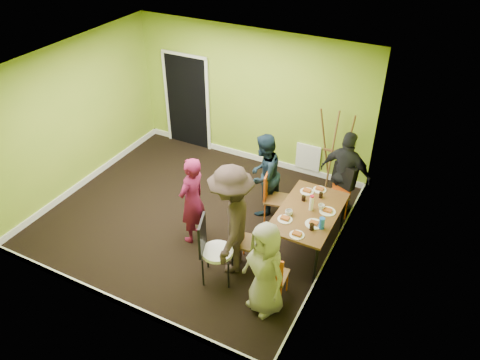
# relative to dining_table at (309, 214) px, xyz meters

# --- Properties ---
(ground) EXTENTS (5.00, 5.00, 0.00)m
(ground) POSITION_rel_dining_table_xyz_m (-2.05, -0.14, -0.70)
(ground) COLOR black
(ground) RESTS_ON ground
(room_walls) EXTENTS (5.04, 4.54, 2.82)m
(room_walls) POSITION_rel_dining_table_xyz_m (-2.07, -0.10, 0.29)
(room_walls) COLOR #85AA2B
(room_walls) RESTS_ON ground
(dining_table) EXTENTS (0.90, 1.50, 0.75)m
(dining_table) POSITION_rel_dining_table_xyz_m (0.00, 0.00, 0.00)
(dining_table) COLOR black
(dining_table) RESTS_ON ground
(chair_left_far) EXTENTS (0.46, 0.46, 0.95)m
(chair_left_far) POSITION_rel_dining_table_xyz_m (-0.81, 0.43, -0.16)
(chair_left_far) COLOR orange
(chair_left_far) RESTS_ON ground
(chair_left_near) EXTENTS (0.43, 0.43, 0.92)m
(chair_left_near) POSITION_rel_dining_table_xyz_m (-0.72, -0.77, -0.18)
(chair_left_near) COLOR orange
(chair_left_near) RESTS_ON ground
(chair_back_end) EXTENTS (0.58, 0.62, 1.03)m
(chair_back_end) POSITION_rel_dining_table_xyz_m (0.21, 1.07, 0.03)
(chair_back_end) COLOR orange
(chair_back_end) RESTS_ON ground
(chair_front_end) EXTENTS (0.39, 0.39, 0.88)m
(chair_front_end) POSITION_rel_dining_table_xyz_m (-0.05, -1.27, -0.20)
(chair_front_end) COLOR orange
(chair_front_end) RESTS_ON ground
(chair_bentwood) EXTENTS (0.55, 0.54, 1.09)m
(chair_bentwood) POSITION_rel_dining_table_xyz_m (-1.02, -1.28, -0.09)
(chair_bentwood) COLOR black
(chair_bentwood) RESTS_ON ground
(easel) EXTENTS (0.66, 0.62, 1.65)m
(easel) POSITION_rel_dining_table_xyz_m (-0.19, 1.88, 0.12)
(easel) COLOR brown
(easel) RESTS_ON ground
(plate_near_left) EXTENTS (0.23, 0.23, 0.01)m
(plate_near_left) POSITION_rel_dining_table_xyz_m (-0.21, 0.47, 0.06)
(plate_near_left) COLOR white
(plate_near_left) RESTS_ON dining_table
(plate_near_right) EXTENTS (0.23, 0.23, 0.01)m
(plate_near_right) POSITION_rel_dining_table_xyz_m (-0.25, -0.37, 0.06)
(plate_near_right) COLOR white
(plate_near_right) RESTS_ON dining_table
(plate_far_back) EXTENTS (0.22, 0.22, 0.01)m
(plate_far_back) POSITION_rel_dining_table_xyz_m (-0.04, 0.62, 0.06)
(plate_far_back) COLOR white
(plate_far_back) RESTS_ON dining_table
(plate_far_front) EXTENTS (0.22, 0.22, 0.01)m
(plate_far_front) POSITION_rel_dining_table_xyz_m (0.04, -0.63, 0.06)
(plate_far_front) COLOR white
(plate_far_front) RESTS_ON dining_table
(plate_wall_back) EXTENTS (0.25, 0.25, 0.01)m
(plate_wall_back) POSITION_rel_dining_table_xyz_m (0.26, 0.12, 0.06)
(plate_wall_back) COLOR white
(plate_wall_back) RESTS_ON dining_table
(plate_wall_front) EXTENTS (0.27, 0.27, 0.01)m
(plate_wall_front) POSITION_rel_dining_table_xyz_m (0.18, -0.27, 0.06)
(plate_wall_front) COLOR white
(plate_wall_front) RESTS_ON dining_table
(thermos) EXTENTS (0.06, 0.06, 0.25)m
(thermos) POSITION_rel_dining_table_xyz_m (0.01, 0.04, 0.18)
(thermos) COLOR white
(thermos) RESTS_ON dining_table
(blue_bottle) EXTENTS (0.08, 0.08, 0.19)m
(blue_bottle) POSITION_rel_dining_table_xyz_m (0.31, -0.31, 0.15)
(blue_bottle) COLOR blue
(blue_bottle) RESTS_ON dining_table
(orange_bottle) EXTENTS (0.04, 0.04, 0.07)m
(orange_bottle) POSITION_rel_dining_table_xyz_m (-0.06, 0.22, 0.09)
(orange_bottle) COLOR orange
(orange_bottle) RESTS_ON dining_table
(glass_mid) EXTENTS (0.07, 0.07, 0.08)m
(glass_mid) POSITION_rel_dining_table_xyz_m (-0.18, 0.22, 0.10)
(glass_mid) COLOR black
(glass_mid) RESTS_ON dining_table
(glass_back) EXTENTS (0.06, 0.06, 0.10)m
(glass_back) POSITION_rel_dining_table_xyz_m (0.04, 0.43, 0.10)
(glass_back) COLOR black
(glass_back) RESTS_ON dining_table
(glass_front) EXTENTS (0.07, 0.07, 0.10)m
(glass_front) POSITION_rel_dining_table_xyz_m (0.19, -0.40, 0.11)
(glass_front) COLOR black
(glass_front) RESTS_ON dining_table
(cup_a) EXTENTS (0.12, 0.12, 0.09)m
(cup_a) POSITION_rel_dining_table_xyz_m (-0.24, -0.24, 0.10)
(cup_a) COLOR white
(cup_a) RESTS_ON dining_table
(cup_b) EXTENTS (0.10, 0.10, 0.09)m
(cup_b) POSITION_rel_dining_table_xyz_m (0.15, 0.12, 0.10)
(cup_b) COLOR white
(cup_b) RESTS_ON dining_table
(person_standing) EXTENTS (0.44, 0.61, 1.55)m
(person_standing) POSITION_rel_dining_table_xyz_m (-1.76, -0.63, 0.08)
(person_standing) COLOR maroon
(person_standing) RESTS_ON ground
(person_left_far) EXTENTS (0.64, 0.79, 1.54)m
(person_left_far) POSITION_rel_dining_table_xyz_m (-1.05, 0.58, 0.07)
(person_left_far) COLOR #12212E
(person_left_far) RESTS_ON ground
(person_left_near) EXTENTS (1.03, 1.34, 1.83)m
(person_left_near) POSITION_rel_dining_table_xyz_m (-0.88, -0.94, 0.22)
(person_left_near) COLOR #2F231F
(person_left_near) RESTS_ON ground
(person_back_end) EXTENTS (0.99, 0.54, 1.61)m
(person_back_end) POSITION_rel_dining_table_xyz_m (0.23, 1.20, 0.11)
(person_back_end) COLOR black
(person_back_end) RESTS_ON ground
(person_front_end) EXTENTS (0.85, 0.72, 1.48)m
(person_front_end) POSITION_rel_dining_table_xyz_m (-0.09, -1.45, 0.04)
(person_front_end) COLOR gray
(person_front_end) RESTS_ON ground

